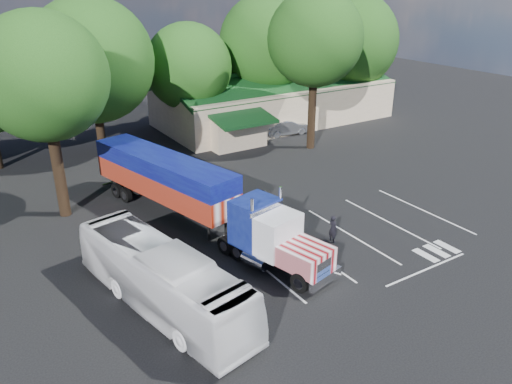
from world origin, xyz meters
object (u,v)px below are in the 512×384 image
tour_bus (162,278)px  bicycle (267,194)px  semi_truck (189,190)px  woman (333,229)px  silver_sedan (286,127)px

tour_bus → bicycle: bearing=24.1°
semi_truck → woman: 8.95m
semi_truck → silver_sedan: size_ratio=4.12×
woman → bicycle: woman is taller
woman → silver_sedan: bearing=-30.7°
bicycle → tour_bus: bearing=-136.8°
woman → bicycle: (0.04, 7.00, -0.41)m
woman → tour_bus: (-10.70, -0.66, 0.72)m
woman → silver_sedan: woman is taller
tour_bus → silver_sedan: (20.94, 19.64, -0.79)m
semi_truck → woman: (5.96, -6.52, -1.44)m
semi_truck → woman: size_ratio=11.56×
bicycle → tour_bus: 13.24m
woman → bicycle: size_ratio=1.05×
bicycle → silver_sedan: size_ratio=0.34×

